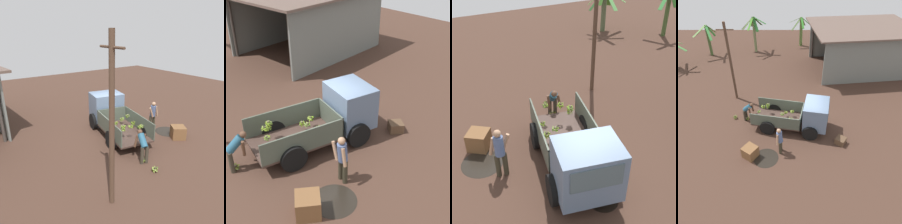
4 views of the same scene
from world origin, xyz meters
The scene contains 10 objects.
ground centered at (0.00, 0.00, 0.00)m, with size 36.00×36.00×0.00m, color #462E24.
mud_patch_0 centered at (1.18, -0.15, 0.00)m, with size 0.84×0.84×0.01m, color black.
mud_patch_1 centered at (-1.80, -2.79, 0.00)m, with size 1.32×1.32×0.01m, color black.
cargo_truck centered at (0.43, -0.47, 1.01)m, with size 4.60×2.60×1.94m.
warehouse_shed centered at (5.82, 7.71, 2.56)m, with size 8.96×7.15×3.60m.
person_foreground_visitor centered at (-1.07, -2.33, 0.90)m, with size 0.38×0.67×1.63m.
person_worker_loading centered at (-3.15, 0.33, 0.78)m, with size 0.73×0.58×1.34m.
banana_bunch_on_ground_0 centered at (-3.27, 0.34, 0.11)m, with size 0.29×0.29×0.20m.
wooden_crate_0 centered at (-2.62, -2.65, 0.32)m, with size 0.67×0.67×0.64m, color brown.
wooden_crate_1 centered at (2.29, -1.71, 0.19)m, with size 0.51×0.51×0.37m, color brown.
Camera 2 is at (-5.98, -7.54, 6.74)m, focal length 50.00 mm.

